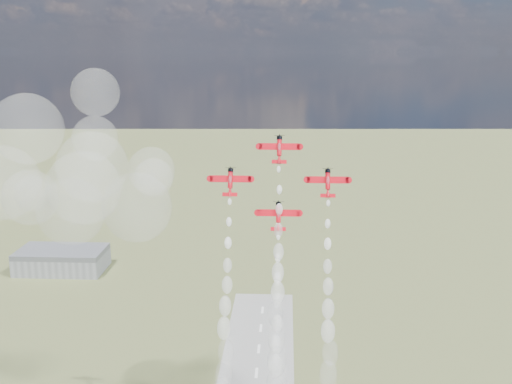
{
  "coord_description": "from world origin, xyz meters",
  "views": [
    {
      "loc": [
        10.88,
        -146.37,
        125.29
      ],
      "look_at": [
        3.04,
        6.83,
        89.37
      ],
      "focal_mm": 42.0,
      "sensor_mm": 36.0,
      "label": 1
    }
  ],
  "objects": [
    {
      "name": "smoke_trail_left",
      "position": [
        -3.77,
        -13.32,
        48.58
      ],
      "size": [
        5.97,
        26.12,
        52.12
      ],
      "color": "white",
      "rests_on": "plane_left"
    },
    {
      "name": "plane_lead",
      "position": [
        9.04,
        10.48,
        100.3
      ],
      "size": [
        10.86,
        5.28,
        7.27
      ],
      "rotation": [
        1.14,
        0.0,
        0.0
      ],
      "color": "red",
      "rests_on": "ground"
    },
    {
      "name": "hangar",
      "position": [
        -120.0,
        180.0,
        6.5
      ],
      "size": [
        50.0,
        28.0,
        13.0
      ],
      "color": "gray",
      "rests_on": "ground"
    },
    {
      "name": "plane_slot",
      "position": [
        9.04,
        3.01,
        84.07
      ],
      "size": [
        10.86,
        5.28,
        7.27
      ],
      "rotation": [
        1.14,
        0.0,
        0.0
      ],
      "color": "red",
      "rests_on": "ground"
    },
    {
      "name": "smoke_trail_right",
      "position": [
        22.01,
        -13.31,
        48.69
      ],
      "size": [
        5.21,
        25.06,
        52.25
      ],
      "color": "white",
      "rests_on": "plane_right"
    },
    {
      "name": "drifted_smoke_cloud",
      "position": [
        -51.93,
        25.06,
        88.72
      ],
      "size": [
        58.34,
        42.64,
        56.26
      ],
      "color": "white",
      "rests_on": "ground"
    },
    {
      "name": "smoke_trail_lead",
      "position": [
        9.08,
        -9.55,
        56.43
      ],
      "size": [
        5.22,
        25.09,
        52.65
      ],
      "color": "white",
      "rests_on": "plane_lead"
    },
    {
      "name": "plane_right",
      "position": [
        21.81,
        6.74,
        92.19
      ],
      "size": [
        10.86,
        5.28,
        7.27
      ],
      "rotation": [
        1.14,
        0.0,
        0.0
      ],
      "color": "red",
      "rests_on": "ground"
    },
    {
      "name": "plane_left",
      "position": [
        -3.73,
        6.74,
        92.19
      ],
      "size": [
        10.86,
        5.28,
        7.27
      ],
      "rotation": [
        1.14,
        0.0,
        0.0
      ],
      "color": "red",
      "rests_on": "ground"
    }
  ]
}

